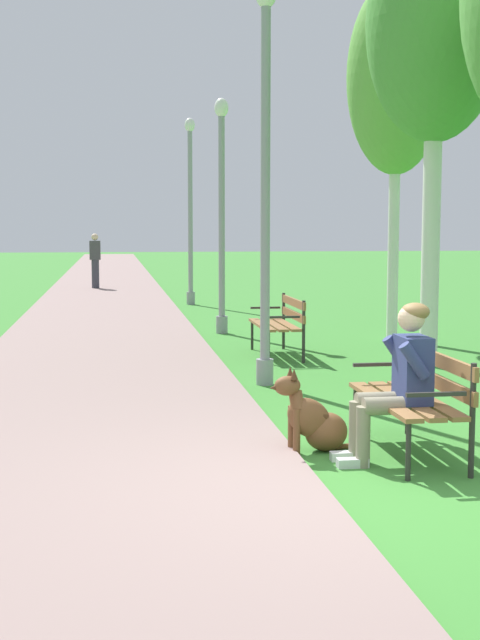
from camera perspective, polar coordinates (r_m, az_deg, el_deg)
name	(u,v)px	position (r m, az deg, el deg)	size (l,w,h in m)	color
ground_plane	(368,491)	(6.20, 8.40, -11.07)	(120.00, 120.00, 0.00)	#3D8433
paved_path	(107,281)	(29.73, -8.77, 2.55)	(3.27, 60.00, 0.04)	gray
park_bench_near	(416,392)	(7.10, 11.49, -4.67)	(0.55, 1.50, 0.85)	olive
park_bench_mid	(281,320)	(12.33, 2.69, -0.02)	(0.55, 1.50, 0.85)	olive
person_seated_on_near_bench	(399,376)	(6.83, 10.43, -3.65)	(0.74, 0.49, 1.25)	gray
dog_brown	(314,421)	(7.12, 4.91, -6.61)	(0.83, 0.33, 0.71)	brown
lamp_post_near	(265,180)	(10.00, 1.68, 9.21)	(0.24, 0.24, 4.58)	gray
lamp_post_mid	(222,213)	(14.91, -1.22, 7.05)	(0.24, 0.24, 4.00)	gray
lamp_post_far	(190,209)	(20.60, -3.29, 7.30)	(0.24, 0.24, 4.37)	gray
birch_tree_third	(436,27)	(11.95, 12.76, 18.28)	(1.78, 1.91, 5.93)	silver
birch_tree_fourth	(396,79)	(14.52, 10.26, 15.36)	(1.59, 1.57, 5.77)	silver
pedestrian_distant	(95,261)	(26.02, -9.51, 3.85)	(0.32, 0.22, 1.65)	#383842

